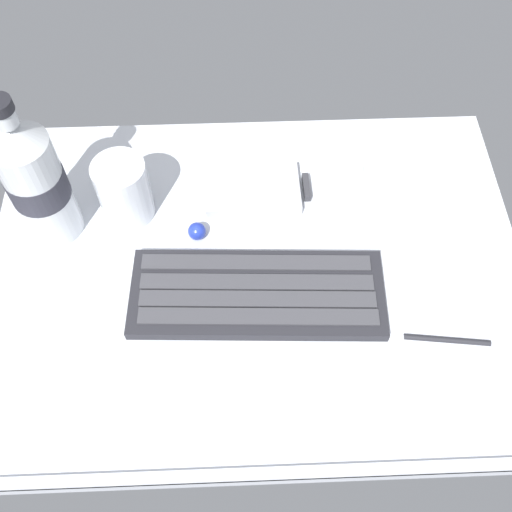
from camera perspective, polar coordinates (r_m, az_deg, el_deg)
name	(u,v)px	position (r cm, az deg, el deg)	size (l,w,h in cm)	color
ground_plane	(256,275)	(71.66, 0.01, -1.84)	(64.00, 48.00, 2.80)	silver
keyboard	(255,294)	(68.40, -0.11, -3.62)	(29.47, 12.30, 1.70)	#232328
handheld_device	(258,189)	(76.87, 0.17, 6.40)	(12.91, 7.84, 1.50)	#B7BABF
juice_cup	(124,192)	(74.27, -12.45, 5.98)	(6.40, 6.40, 8.50)	silver
water_bottle	(35,180)	(71.52, -20.34, 6.83)	(6.73, 6.73, 20.80)	silver
charger_block	(390,174)	(79.80, 12.71, 7.69)	(7.00, 5.60, 2.40)	silver
trackball_mouse	(197,231)	(72.90, -5.66, 2.37)	(2.20, 2.20, 2.20)	#2338B2
stylus_pen	(448,339)	(69.72, 17.84, -7.53)	(0.70, 0.70, 9.50)	#26262B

